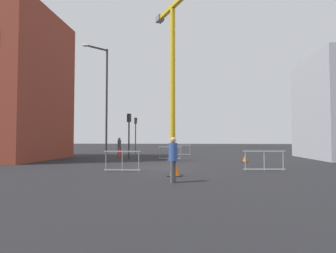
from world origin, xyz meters
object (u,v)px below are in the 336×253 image
Objects in this scene: pedestrian_walking at (173,156)px; traffic_cone_by_barrier at (175,169)px; traffic_cone_striped at (245,159)px; construction_crane at (174,52)px; pedestrian_waiting at (119,145)px; streetlamp_tall at (104,95)px; traffic_light_median at (129,128)px; traffic_light_corner at (136,129)px.

pedestrian_walking reaches higher than traffic_cone_by_barrier.
pedestrian_walking is 2.07m from traffic_cone_by_barrier.
traffic_cone_by_barrier reaches higher than traffic_cone_striped.
pedestrian_waiting is at bearing -98.57° from construction_crane.
pedestrian_waiting is at bearing 114.70° from traffic_cone_by_barrier.
pedestrian_waiting is at bearing 95.55° from streetlamp_tall.
traffic_cone_striped is at bearing -25.51° from pedestrian_waiting.
traffic_light_median is at bearing 167.30° from traffic_cone_striped.
traffic_cone_striped is at bearing -46.83° from traffic_light_corner.
construction_crane reaches higher than traffic_cone_by_barrier.
traffic_cone_striped is 9.50m from traffic_cone_by_barrier.
pedestrian_waiting is (-6.26, 15.40, 0.03)m from pedestrian_walking.
traffic_light_corner is at bearing 106.82° from traffic_cone_by_barrier.
traffic_light_corner is 2.29× the size of pedestrian_waiting.
pedestrian_waiting is (-0.66, 6.78, -3.74)m from streetlamp_tall.
pedestrian_waiting is at bearing 154.49° from traffic_cone_striped.
traffic_cone_striped is at bearing 9.21° from streetlamp_tall.
traffic_light_median is at bearing -62.12° from pedestrian_waiting.
traffic_light_median reaches higher than pedestrian_walking.
construction_crane reaches higher than traffic_light_median.
construction_crane is 28.65m from pedestrian_waiting.
construction_crane is 14.79× the size of pedestrian_walking.
traffic_light_median is at bearing 75.30° from streetlamp_tall.
streetlamp_tall is 17.54× the size of traffic_cone_striped.
traffic_light_median is 0.92× the size of traffic_light_corner.
traffic_light_median is 2.16× the size of pedestrian_walking.
streetlamp_tall is 12.12× the size of traffic_cone_by_barrier.
streetlamp_tall reaches higher than traffic_cone_by_barrier.
construction_crane reaches higher than traffic_light_corner.
construction_crane is at bearing 79.48° from traffic_light_corner.
traffic_light_corner is (-3.22, -17.37, -14.45)m from construction_crane.
traffic_cone_by_barrier is (2.66, -36.85, -16.92)m from construction_crane.
traffic_light_corner is 15.52m from traffic_cone_striped.
pedestrian_walking is (4.63, -12.32, -1.54)m from traffic_light_median.
streetlamp_tall is 4.65× the size of pedestrian_walking.
construction_crane is at bearing 94.14° from traffic_cone_by_barrier.
pedestrian_waiting is (-1.63, 3.08, -1.51)m from traffic_light_median.
pedestrian_walking reaches higher than traffic_cone_striped.
traffic_light_median reaches higher than traffic_cone_striped.
construction_crane is at bearing 94.03° from pedestrian_walking.
pedestrian_waiting is 11.97m from traffic_cone_striped.
traffic_cone_by_barrier is (-4.58, -8.32, 0.10)m from traffic_cone_striped.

